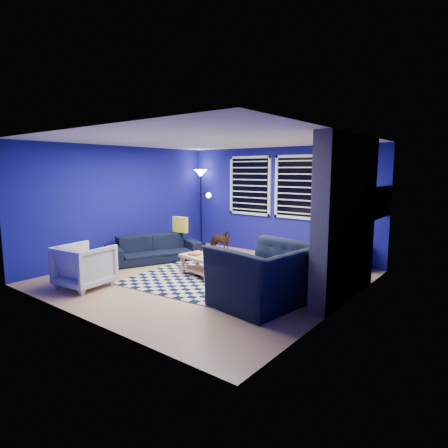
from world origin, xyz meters
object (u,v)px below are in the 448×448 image
object	(u,v)px
armchair_big	(265,275)
rocking_horse	(220,241)
coffee_table	(201,261)
sofa	(154,248)
tv	(381,202)
floor_lamp	(201,183)
armchair_bent	(85,266)
cabinet	(351,256)

from	to	relation	value
armchair_big	rocking_horse	world-z (taller)	armchair_big
coffee_table	sofa	bearing A→B (deg)	171.69
tv	floor_lamp	size ratio (longest dim) A/B	0.50
armchair_bent	coffee_table	distance (m)	2.05
sofa	armchair_big	world-z (taller)	armchair_big
cabinet	armchair_big	bearing A→B (deg)	-104.59
tv	armchair_bent	size ratio (longest dim) A/B	1.23
coffee_table	floor_lamp	world-z (taller)	floor_lamp
armchair_bent	rocking_horse	world-z (taller)	armchair_bent
armchair_big	coffee_table	world-z (taller)	armchair_big
sofa	floor_lamp	size ratio (longest dim) A/B	0.98
armchair_big	floor_lamp	bearing A→B (deg)	-119.19
tv	floor_lamp	world-z (taller)	floor_lamp
floor_lamp	coffee_table	bearing A→B (deg)	-48.65
tv	armchair_big	xyz separation A→B (m)	(-0.86, -2.56, -0.95)
coffee_table	floor_lamp	bearing A→B (deg)	131.35
coffee_table	cabinet	bearing A→B (deg)	47.72
sofa	armchair_bent	size ratio (longest dim) A/B	2.41
armchair_big	cabinet	size ratio (longest dim) A/B	2.00
coffee_table	cabinet	world-z (taller)	cabinet
tv	rocking_horse	size ratio (longest dim) A/B	1.61
tv	sofa	bearing A→B (deg)	-157.17
armchair_big	armchair_bent	size ratio (longest dim) A/B	1.71
coffee_table	cabinet	distance (m)	3.03
armchair_bent	coffee_table	size ratio (longest dim) A/B	0.91
tv	cabinet	distance (m)	1.28
rocking_horse	coffee_table	xyz separation A→B (m)	(0.82, -1.57, -0.05)
sofa	cabinet	world-z (taller)	cabinet
sofa	rocking_horse	xyz separation A→B (m)	(0.75, 1.34, 0.05)
sofa	armchair_big	bearing A→B (deg)	-79.87
floor_lamp	armchair_big	bearing A→B (deg)	-37.06
armchair_big	floor_lamp	world-z (taller)	floor_lamp
tv	floor_lamp	distance (m)	4.59
tv	coffee_table	size ratio (longest dim) A/B	1.12
floor_lamp	armchair_bent	bearing A→B (deg)	-78.05
sofa	cabinet	bearing A→B (deg)	-37.27
cabinet	coffee_table	bearing A→B (deg)	-140.90
sofa	tv	bearing A→B (deg)	-43.54
cabinet	floor_lamp	world-z (taller)	floor_lamp
rocking_horse	coffee_table	bearing A→B (deg)	-156.56
armchair_big	floor_lamp	distance (m)	4.80
tv	armchair_bent	distance (m)	5.36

